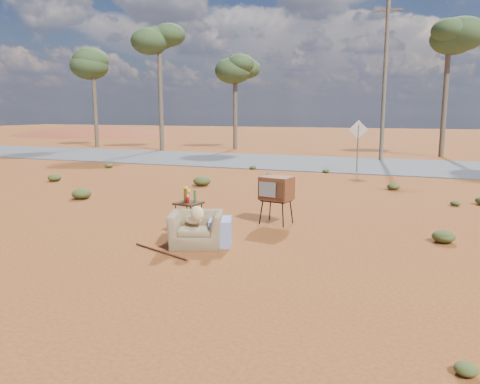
% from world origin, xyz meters
% --- Properties ---
extents(ground, '(140.00, 140.00, 0.00)m').
position_xyz_m(ground, '(0.00, 0.00, 0.00)').
color(ground, '#98511E').
rests_on(ground, ground).
extents(highway, '(140.00, 7.00, 0.04)m').
position_xyz_m(highway, '(0.00, 15.00, 0.02)').
color(highway, '#565659').
rests_on(highway, ground).
extents(dirt_mound, '(26.00, 18.00, 2.00)m').
position_xyz_m(dirt_mound, '(-30.00, 34.00, 0.00)').
color(dirt_mound, brown).
rests_on(dirt_mound, ground).
extents(armchair, '(1.27, 1.08, 0.86)m').
position_xyz_m(armchair, '(0.18, -0.09, 0.40)').
color(armchair, olive).
rests_on(armchair, ground).
extents(tv_unit, '(0.76, 0.65, 1.08)m').
position_xyz_m(tv_unit, '(1.01, 2.10, 0.80)').
color(tv_unit, black).
rests_on(tv_unit, ground).
extents(side_table, '(0.55, 0.55, 0.97)m').
position_xyz_m(side_table, '(-0.41, 0.55, 0.71)').
color(side_table, '#381F14').
rests_on(side_table, ground).
extents(rusty_bar, '(1.37, 0.57, 0.04)m').
position_xyz_m(rusty_bar, '(-0.29, -0.78, 0.02)').
color(rusty_bar, '#4E2614').
rests_on(rusty_bar, ground).
extents(road_sign, '(0.78, 0.06, 2.19)m').
position_xyz_m(road_sign, '(1.50, 12.00, 1.50)').
color(road_sign, brown).
rests_on(road_sign, ground).
extents(eucalyptus_far_left, '(3.20, 3.20, 7.10)m').
position_xyz_m(eucalyptus_far_left, '(-18.00, 20.00, 5.94)').
color(eucalyptus_far_left, brown).
rests_on(eucalyptus_far_left, ground).
extents(eucalyptus_left, '(3.20, 3.20, 8.10)m').
position_xyz_m(eucalyptus_left, '(-12.00, 19.00, 6.92)').
color(eucalyptus_left, brown).
rests_on(eucalyptus_left, ground).
extents(eucalyptus_near_left, '(3.20, 3.20, 6.60)m').
position_xyz_m(eucalyptus_near_left, '(-8.00, 22.00, 5.45)').
color(eucalyptus_near_left, brown).
rests_on(eucalyptus_near_left, ground).
extents(eucalyptus_center, '(3.20, 3.20, 7.60)m').
position_xyz_m(eucalyptus_center, '(5.00, 21.00, 6.43)').
color(eucalyptus_center, brown).
rests_on(eucalyptus_center, ground).
extents(utility_pole_center, '(1.40, 0.20, 8.00)m').
position_xyz_m(utility_pole_center, '(2.00, 17.50, 4.15)').
color(utility_pole_center, brown).
rests_on(utility_pole_center, ground).
extents(scrub_patch, '(17.49, 8.07, 0.33)m').
position_xyz_m(scrub_patch, '(-0.82, 4.41, 0.14)').
color(scrub_patch, '#444C21').
rests_on(scrub_patch, ground).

